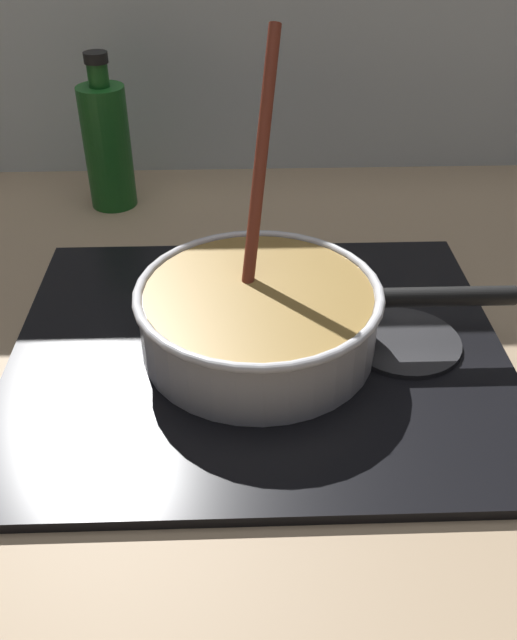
# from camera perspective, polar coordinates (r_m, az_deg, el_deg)

# --- Properties ---
(ground) EXTENTS (2.40, 1.60, 0.04)m
(ground) POSITION_cam_1_polar(r_m,az_deg,el_deg) (0.63, 3.14, -17.86)
(ground) COLOR #9E8466
(backsplash_wall) EXTENTS (2.40, 0.02, 0.55)m
(backsplash_wall) POSITION_cam_1_polar(r_m,az_deg,el_deg) (1.19, 0.34, 25.13)
(backsplash_wall) COLOR silver
(backsplash_wall) RESTS_ON ground
(hob_plate) EXTENTS (0.56, 0.48, 0.01)m
(hob_plate) POSITION_cam_1_polar(r_m,az_deg,el_deg) (0.78, -0.00, -2.60)
(hob_plate) COLOR black
(hob_plate) RESTS_ON ground
(burner_ring) EXTENTS (0.20, 0.20, 0.01)m
(burner_ring) POSITION_cam_1_polar(r_m,az_deg,el_deg) (0.77, -0.00, -2.01)
(burner_ring) COLOR #592D0C
(burner_ring) RESTS_ON hob_plate
(spare_burner) EXTENTS (0.13, 0.13, 0.01)m
(spare_burner) POSITION_cam_1_polar(r_m,az_deg,el_deg) (0.80, 12.11, -1.78)
(spare_burner) COLOR #262628
(spare_burner) RESTS_ON hob_plate
(cooking_pan) EXTENTS (0.42, 0.29, 0.32)m
(cooking_pan) POSITION_cam_1_polar(r_m,az_deg,el_deg) (0.75, 0.10, 0.38)
(cooking_pan) COLOR silver
(cooking_pan) RESTS_ON hob_plate
(oil_bottle) EXTENTS (0.07, 0.07, 0.24)m
(oil_bottle) POSITION_cam_1_polar(r_m,az_deg,el_deg) (1.11, -12.59, 14.20)
(oil_bottle) COLOR #19591E
(oil_bottle) RESTS_ON ground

